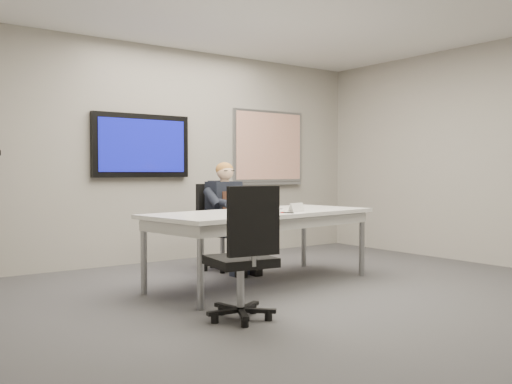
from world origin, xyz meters
TOP-DOWN VIEW (x-y plane):
  - floor at (0.00, 0.00)m, footprint 6.00×6.00m
  - wall_back at (0.00, 3.00)m, footprint 6.00×0.02m
  - conference_table at (-0.07, 0.98)m, footprint 2.59×1.35m
  - tv_display at (-0.50, 2.95)m, footprint 1.30×0.09m
  - whiteboard at (1.55, 2.97)m, footprint 1.25×0.08m
  - office_chair_far at (0.05, 1.99)m, footprint 0.63×0.63m
  - office_chair_near at (-1.07, -0.10)m, footprint 0.57×0.57m
  - seated_person at (0.07, 1.75)m, footprint 0.42×0.72m
  - laptop at (0.07, 1.20)m, footprint 0.38×0.38m
  - name_tent at (0.16, 0.70)m, footprint 0.23×0.13m
  - pen at (-0.06, 0.59)m, footprint 0.06×0.14m

SIDE VIEW (x-z plane):
  - floor at x=0.00m, z-range -0.01..0.01m
  - office_chair_far at x=0.05m, z-range -0.19..0.83m
  - office_chair_near at x=-1.07m, z-range -0.20..0.86m
  - seated_person at x=0.07m, z-range -0.12..1.16m
  - conference_table at x=-0.07m, z-range 0.29..1.06m
  - pen at x=-0.06m, z-range 0.76..0.77m
  - name_tent at x=0.16m, z-range 0.76..0.85m
  - laptop at x=0.07m, z-range 0.70..0.94m
  - wall_back at x=0.00m, z-range 0.00..2.80m
  - tv_display at x=-0.50m, z-range 1.10..1.90m
  - whiteboard at x=1.55m, z-range 0.98..2.08m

